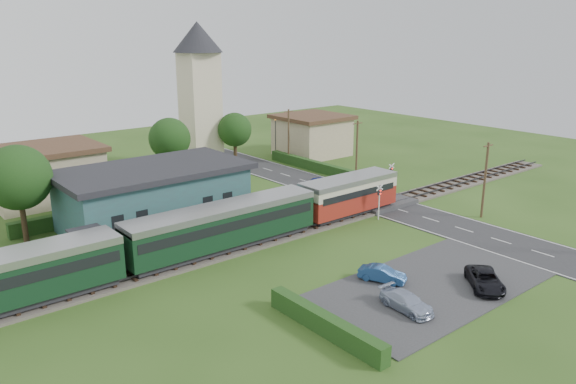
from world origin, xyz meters
TOP-DOWN VIEW (x-y plane):
  - ground at (0.00, 0.00)m, footprint 120.00×120.00m
  - railway_track at (0.00, 2.00)m, footprint 76.00×3.20m
  - road at (10.00, 0.00)m, footprint 6.00×70.00m
  - car_park at (-1.50, -12.00)m, footprint 17.00×9.00m
  - crossing_deck at (10.00, 2.00)m, footprint 6.20×3.40m
  - platform at (-10.00, 5.20)m, footprint 30.00×3.00m
  - equipment_hut at (-18.00, 5.20)m, footprint 2.30×2.30m
  - station_building at (-10.00, 10.99)m, footprint 16.00×9.00m
  - train at (-11.86, 2.00)m, footprint 43.20×2.90m
  - church_tower at (5.00, 28.00)m, footprint 6.00×6.00m
  - house_west at (-15.00, 25.00)m, footprint 10.80×8.80m
  - house_east at (20.00, 24.00)m, footprint 8.80×8.80m
  - hedge_carpark at (-11.00, -12.00)m, footprint 0.80×9.00m
  - hedge_roadside at (14.20, 16.00)m, footprint 0.80×18.00m
  - hedge_station at (-10.00, 15.50)m, footprint 22.00×0.80m
  - tree_a at (-20.00, 14.00)m, footprint 5.20×5.20m
  - tree_b at (-2.00, 23.00)m, footprint 4.60×4.60m
  - tree_c at (8.00, 25.00)m, footprint 4.20×4.20m
  - utility_pole_b at (14.20, -6.00)m, footprint 1.40×0.22m
  - utility_pole_c at (14.20, 10.00)m, footprint 1.40×0.22m
  - utility_pole_d at (14.20, 22.00)m, footprint 1.40×0.22m
  - crossing_signal_near at (6.40, -0.41)m, footprint 0.84×0.28m
  - crossing_signal_far at (13.60, 4.39)m, footprint 0.84×0.28m
  - streetlamp_east at (16.00, 27.00)m, footprint 0.30×0.30m
  - car_on_road at (9.31, 10.34)m, footprint 4.07×2.58m
  - car_park_blue at (-3.39, -9.50)m, footprint 2.37×3.40m
  - car_park_silver at (-5.34, -13.19)m, footprint 1.77×3.82m
  - car_park_dark at (1.14, -14.50)m, footprint 4.24×4.34m
  - pedestrian_near at (-1.55, 5.34)m, footprint 0.79×0.59m
  - pedestrian_far at (-15.58, 4.40)m, footprint 0.86×1.01m

SIDE VIEW (x-z plane):
  - ground at x=0.00m, z-range 0.00..0.00m
  - road at x=10.00m, z-range 0.00..0.05m
  - car_park at x=-1.50m, z-range 0.00..0.08m
  - railway_track at x=0.00m, z-range -0.13..0.36m
  - crossing_deck at x=10.00m, z-range 0.00..0.45m
  - platform at x=-10.00m, z-range 0.00..0.45m
  - hedge_carpark at x=-11.00m, z-range 0.00..1.20m
  - hedge_roadside at x=14.20m, z-range 0.00..1.20m
  - car_park_blue at x=-3.39m, z-range 0.08..1.14m
  - car_park_silver at x=-5.34m, z-range 0.08..1.16m
  - hedge_station at x=-10.00m, z-range 0.00..1.30m
  - car_park_dark at x=1.14m, z-range 0.08..1.23m
  - car_on_road at x=9.31m, z-range 0.05..1.34m
  - pedestrian_far at x=-15.58m, z-range 0.45..2.26m
  - pedestrian_near at x=-1.55m, z-range 0.45..2.40m
  - equipment_hut at x=-18.00m, z-range 0.47..3.02m
  - crossing_signal_near at x=6.40m, z-range 0.50..3.78m
  - crossing_signal_far at x=13.60m, z-range 0.50..3.78m
  - train at x=-11.86m, z-range 0.48..3.88m
  - station_building at x=-10.00m, z-range 0.04..5.34m
  - house_west at x=-15.00m, z-range 0.04..5.54m
  - house_east at x=20.00m, z-range 0.05..5.55m
  - streetlamp_east at x=16.00m, z-range 0.46..5.62m
  - utility_pole_b at x=14.20m, z-range 0.13..7.13m
  - utility_pole_c at x=14.20m, z-range 0.13..7.13m
  - utility_pole_d at x=14.20m, z-range 0.13..7.13m
  - tree_c at x=8.00m, z-range 1.26..8.04m
  - tree_b at x=-2.00m, z-range 1.35..8.69m
  - tree_a at x=-20.00m, z-range 1.38..9.38m
  - church_tower at x=5.00m, z-range 1.43..19.03m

